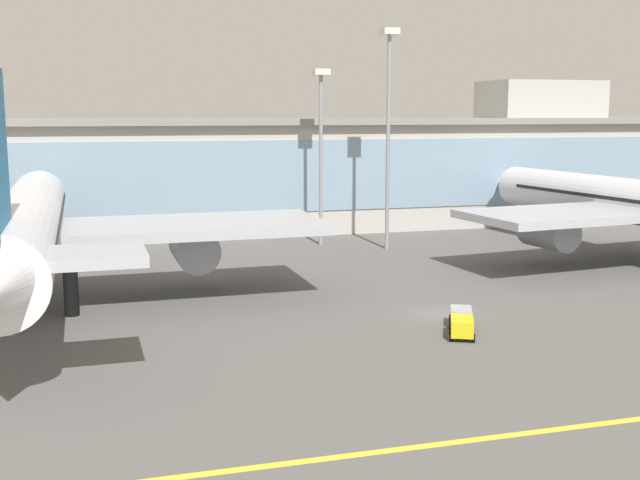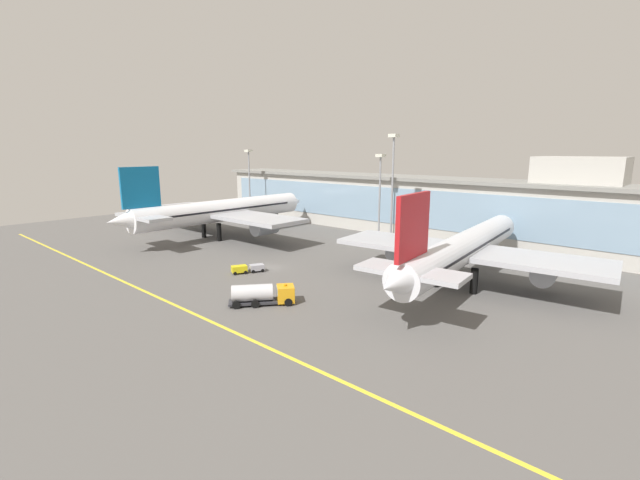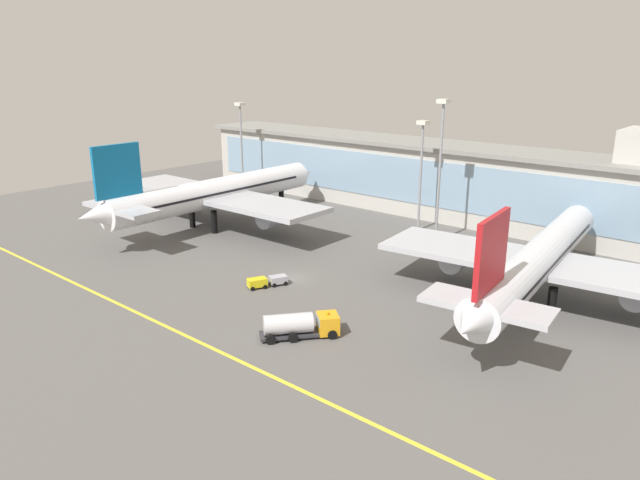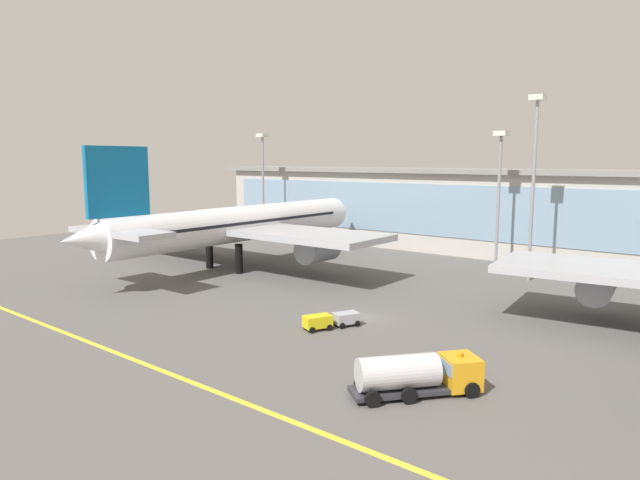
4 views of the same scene
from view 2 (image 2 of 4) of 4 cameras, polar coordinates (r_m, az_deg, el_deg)
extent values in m
plane|color=#5B5956|center=(79.44, -6.40, -3.63)|extent=(180.00, 180.00, 0.00)
cube|color=yellow|center=(67.68, -20.62, -7.07)|extent=(144.00, 0.50, 0.01)
cube|color=beige|center=(113.23, 11.32, 4.37)|extent=(125.45, 12.00, 13.75)
cube|color=#84A3BC|center=(108.04, 9.67, 4.45)|extent=(120.44, 0.20, 8.80)
cube|color=gray|center=(112.56, 11.47, 8.04)|extent=(128.45, 14.00, 0.80)
cube|color=beige|center=(100.48, 31.03, 7.69)|extent=(16.00, 10.00, 6.00)
cylinder|color=black|center=(109.39, -15.09, 1.41)|extent=(1.10, 1.10, 4.22)
cylinder|color=black|center=(104.23, -13.16, 1.01)|extent=(1.10, 1.10, 4.22)
cylinder|color=black|center=(119.76, -5.79, 2.63)|extent=(1.10, 1.10, 4.22)
cylinder|color=white|center=(108.18, -12.66, 3.83)|extent=(5.89, 46.04, 5.28)
cone|color=white|center=(124.02, -3.41, 5.07)|extent=(5.08, 4.82, 5.01)
cone|color=white|center=(95.93, -24.75, 2.29)|extent=(4.56, 5.87, 4.49)
cube|color=#84A3BC|center=(121.53, -4.56, 5.36)|extent=(4.01, 3.75, 1.58)
cube|color=black|center=(108.13, -12.67, 4.04)|extent=(5.85, 38.68, 0.42)
cube|color=#B7BAC1|center=(108.27, -12.64, 3.48)|extent=(47.50, 11.66, 0.84)
cylinder|color=#999EA8|center=(120.35, -15.68, 3.13)|extent=(3.77, 6.03, 3.70)
cylinder|color=#999EA8|center=(99.32, -7.31, 1.73)|extent=(3.77, 6.03, 3.70)
cube|color=#0F6BA8|center=(97.12, -22.59, 6.42)|extent=(0.74, 8.28, 8.45)
cube|color=#B7BAC1|center=(97.78, -22.31, 2.88)|extent=(15.22, 5.26, 0.68)
cylinder|color=black|center=(70.08, 15.13, -4.44)|extent=(1.10, 1.10, 3.84)
cylinder|color=black|center=(68.38, 19.66, -5.13)|extent=(1.10, 1.10, 3.84)
cylinder|color=black|center=(88.86, 21.75, -1.48)|extent=(1.10, 1.10, 3.84)
cylinder|color=silver|center=(71.58, 18.51, -0.93)|extent=(9.93, 46.05, 4.80)
cone|color=silver|center=(94.74, 22.99, 1.72)|extent=(5.02, 4.81, 4.56)
cone|color=silver|center=(49.25, 9.77, -5.67)|extent=(4.65, 5.71, 4.08)
cube|color=#84A3BC|center=(91.46, 22.56, 1.96)|extent=(3.96, 3.75, 1.44)
cube|color=black|center=(71.51, 18.53, -0.65)|extent=(9.15, 38.77, 0.38)
cube|color=#B7BAC1|center=(71.71, 18.48, -1.40)|extent=(41.93, 15.53, 0.77)
cylinder|color=#999EA8|center=(77.64, 10.69, -1.46)|extent=(4.01, 6.29, 3.36)
cylinder|color=#999EA8|center=(71.36, 27.59, -3.78)|extent=(4.01, 6.29, 3.36)
cube|color=red|center=(51.80, 12.17, 1.80)|extent=(1.50, 8.26, 7.68)
cube|color=#B7BAC1|center=(53.01, 11.91, -4.09)|extent=(13.59, 6.48, 0.61)
cylinder|color=black|center=(62.37, -4.40, -7.39)|extent=(0.92, 1.05, 1.10)
cylinder|color=black|center=(59.93, -4.19, -8.20)|extent=(0.92, 1.05, 1.10)
cylinder|color=black|center=(62.22, -8.57, -7.54)|extent=(0.92, 1.05, 1.10)
cylinder|color=black|center=(59.77, -8.54, -8.36)|extent=(0.92, 1.05, 1.10)
cylinder|color=black|center=(62.27, -10.90, -7.61)|extent=(0.92, 1.05, 1.10)
cylinder|color=black|center=(59.82, -10.98, -8.43)|extent=(0.92, 1.05, 1.10)
cube|color=#2D2D33|center=(61.02, -8.38, -8.02)|extent=(6.56, 7.36, 0.30)
cube|color=orange|center=(60.85, -4.56, -7.04)|extent=(3.49, 3.45, 2.20)
cube|color=#84A3BC|center=(60.70, -4.57, -6.61)|extent=(3.47, 3.46, 0.88)
cylinder|color=silver|center=(60.60, -8.93, -6.88)|extent=(5.29, 5.79, 2.30)
cube|color=orange|center=(60.47, -4.58, -5.95)|extent=(0.30, 0.40, 0.20)
cylinder|color=black|center=(75.49, -11.14, -4.37)|extent=(0.44, 0.63, 0.60)
cylinder|color=black|center=(76.91, -11.37, -4.08)|extent=(0.44, 0.63, 0.60)
cylinder|color=black|center=(75.85, -9.79, -4.24)|extent=(0.44, 0.63, 0.60)
cylinder|color=black|center=(77.26, -10.04, -3.95)|extent=(0.44, 0.63, 0.60)
cube|color=yellow|center=(76.22, -10.60, -3.76)|extent=(2.46, 2.99, 1.10)
cylinder|color=black|center=(76.14, -8.80, -4.14)|extent=(0.42, 0.62, 0.60)
cylinder|color=black|center=(77.54, -9.07, -3.86)|extent=(0.42, 0.62, 0.60)
cylinder|color=black|center=(76.53, -7.57, -4.02)|extent=(0.42, 0.62, 0.60)
cylinder|color=black|center=(77.93, -7.86, -3.74)|extent=(0.42, 0.62, 0.60)
cube|color=#A8A8B2|center=(76.90, -8.34, -3.58)|extent=(2.37, 2.81, 1.00)
cube|color=#2D2D33|center=(76.66, -9.42, -3.94)|extent=(0.34, 0.59, 0.08)
cylinder|color=gray|center=(94.45, 9.48, 6.03)|extent=(0.44, 0.44, 23.63)
cube|color=silver|center=(94.05, 9.74, 13.42)|extent=(1.80, 1.80, 0.70)
cylinder|color=gray|center=(102.09, 7.85, 5.31)|extent=(0.44, 0.44, 19.45)
cube|color=silver|center=(101.48, 8.01, 10.97)|extent=(1.80, 1.80, 0.70)
cylinder|color=gray|center=(135.06, -9.27, 7.03)|extent=(0.44, 0.44, 20.47)
cube|color=silver|center=(134.63, -9.42, 11.53)|extent=(1.80, 1.80, 0.70)
camera|label=1|loc=(83.03, -49.89, 3.61)|focal=44.09mm
camera|label=3|loc=(12.84, -129.20, 40.22)|focal=33.07mm
camera|label=4|loc=(26.98, -38.30, -1.35)|focal=31.51mm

